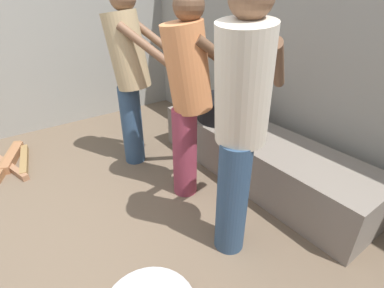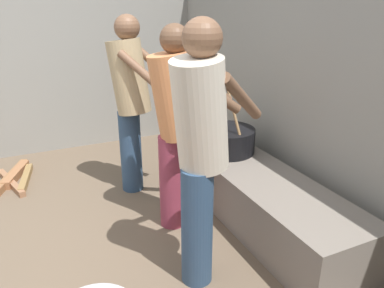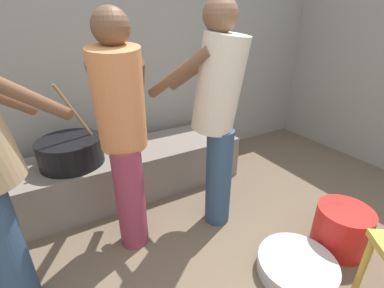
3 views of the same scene
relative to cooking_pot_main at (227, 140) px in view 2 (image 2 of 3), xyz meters
name	(u,v)px [view 2 (image 2 of 3)]	position (x,y,z in m)	size (l,w,h in m)	color
block_enclosure_rear	(327,101)	(0.61, 0.54, 0.45)	(5.28, 0.20, 1.97)	gray
hearth_ledge	(256,194)	(0.48, 0.02, -0.32)	(2.13, 0.60, 0.43)	slate
cooking_pot_main	(227,140)	(0.00, 0.00, 0.00)	(0.51, 0.51, 0.67)	black
cook_in_cream_shirt	(201,143)	(0.93, -0.73, 0.41)	(0.63, 0.75, 1.65)	navy
cook_in_tan_shirt	(131,96)	(-0.43, -0.75, 0.39)	(0.72, 0.68, 1.62)	navy
cook_in_orange_shirt	(175,118)	(0.29, -0.62, 0.37)	(0.50, 0.72, 1.58)	#8C3347
firewood_pile	(16,177)	(-1.12, -1.82, -0.50)	(0.81, 0.39, 0.08)	#91623E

